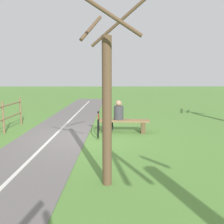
{
  "coord_description": "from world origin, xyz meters",
  "views": [
    {
      "loc": [
        -0.95,
        8.42,
        2.23
      ],
      "look_at": [
        -1.06,
        0.58,
        1.01
      ],
      "focal_mm": 37.77,
      "sensor_mm": 36.0,
      "label": 1
    }
  ],
  "objects_px": {
    "bench": "(124,124)",
    "bicycle": "(98,125)",
    "backpack": "(108,125)",
    "tree_far_right": "(107,101)",
    "person_seated": "(119,111)"
  },
  "relations": [
    {
      "from": "bench",
      "to": "backpack",
      "type": "relative_size",
      "value": 4.34
    },
    {
      "from": "person_seated",
      "to": "backpack",
      "type": "relative_size",
      "value": 1.67
    },
    {
      "from": "bench",
      "to": "person_seated",
      "type": "bearing_deg",
      "value": -0.0
    },
    {
      "from": "bench",
      "to": "person_seated",
      "type": "relative_size",
      "value": 2.6
    },
    {
      "from": "bench",
      "to": "person_seated",
      "type": "xyz_separation_m",
      "value": [
        0.23,
        -0.02,
        0.48
      ]
    },
    {
      "from": "bench",
      "to": "bicycle",
      "type": "distance_m",
      "value": 1.05
    },
    {
      "from": "backpack",
      "to": "tree_far_right",
      "type": "xyz_separation_m",
      "value": [
        0.01,
        4.87,
        1.5
      ]
    },
    {
      "from": "person_seated",
      "to": "bicycle",
      "type": "distance_m",
      "value": 0.97
    },
    {
      "from": "person_seated",
      "to": "backpack",
      "type": "height_order",
      "value": "person_seated"
    },
    {
      "from": "bench",
      "to": "tree_far_right",
      "type": "xyz_separation_m",
      "value": [
        0.65,
        4.44,
        1.36
      ]
    },
    {
      "from": "bench",
      "to": "bicycle",
      "type": "height_order",
      "value": "bicycle"
    },
    {
      "from": "bicycle",
      "to": "tree_far_right",
      "type": "relative_size",
      "value": 0.45
    },
    {
      "from": "bicycle",
      "to": "person_seated",
      "type": "bearing_deg",
      "value": 110.74
    },
    {
      "from": "bench",
      "to": "bicycle",
      "type": "relative_size",
      "value": 1.15
    },
    {
      "from": "person_seated",
      "to": "tree_far_right",
      "type": "bearing_deg",
      "value": 89.63
    }
  ]
}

